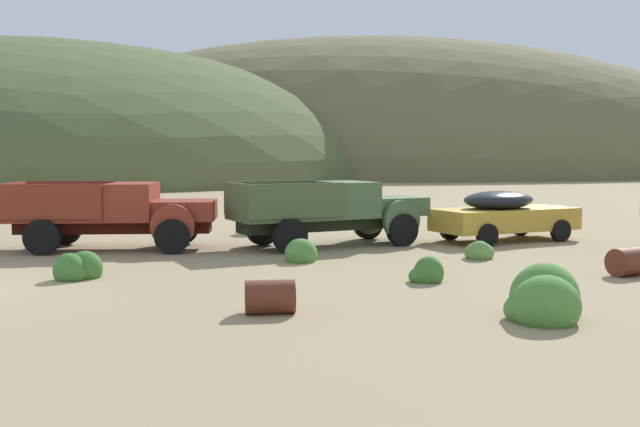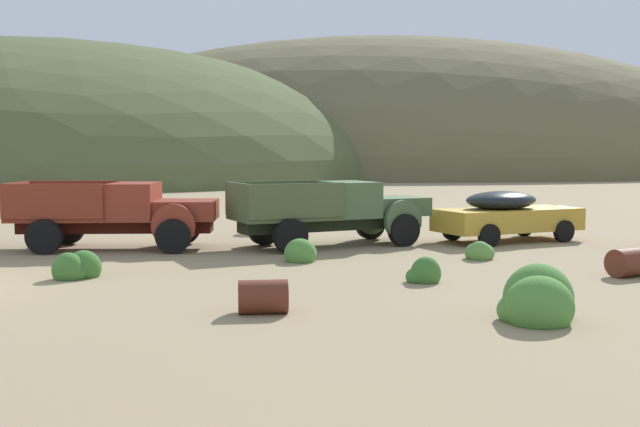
{
  "view_description": "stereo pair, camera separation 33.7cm",
  "coord_description": "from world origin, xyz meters",
  "px_view_note": "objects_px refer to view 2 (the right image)",
  "views": [
    {
      "loc": [
        6.56,
        -14.92,
        2.77
      ],
      "look_at": [
        8.79,
        4.22,
        1.15
      ],
      "focal_mm": 41.26,
      "sensor_mm": 36.0,
      "label": 1
    },
    {
      "loc": [
        6.89,
        -14.95,
        2.77
      ],
      "look_at": [
        8.79,
        4.22,
        1.15
      ],
      "focal_mm": 41.26,
      "sensor_mm": 36.0,
      "label": 2
    }
  ],
  "objects_px": {
    "truck_weathered_green": "(344,211)",
    "oil_drum_tipped": "(263,297)",
    "car_faded_yellow": "(512,215)",
    "oil_drum_spare": "(629,263)",
    "truck_rust_red": "(130,214)"
  },
  "relations": [
    {
      "from": "truck_rust_red",
      "to": "oil_drum_spare",
      "type": "relative_size",
      "value": 5.68
    },
    {
      "from": "truck_weathered_green",
      "to": "oil_drum_tipped",
      "type": "xyz_separation_m",
      "value": [
        -2.6,
        -9.1,
        -0.72
      ]
    },
    {
      "from": "truck_rust_red",
      "to": "car_faded_yellow",
      "type": "height_order",
      "value": "truck_rust_red"
    },
    {
      "from": "truck_rust_red",
      "to": "car_faded_yellow",
      "type": "xyz_separation_m",
      "value": [
        11.53,
        0.7,
        -0.2
      ]
    },
    {
      "from": "oil_drum_tipped",
      "to": "oil_drum_spare",
      "type": "height_order",
      "value": "oil_drum_spare"
    },
    {
      "from": "truck_weathered_green",
      "to": "oil_drum_tipped",
      "type": "height_order",
      "value": "truck_weathered_green"
    },
    {
      "from": "truck_weathered_green",
      "to": "car_faded_yellow",
      "type": "bearing_deg",
      "value": -14.79
    },
    {
      "from": "truck_rust_red",
      "to": "oil_drum_spare",
      "type": "height_order",
      "value": "truck_rust_red"
    },
    {
      "from": "car_faded_yellow",
      "to": "oil_drum_spare",
      "type": "relative_size",
      "value": 5.02
    },
    {
      "from": "truck_rust_red",
      "to": "oil_drum_tipped",
      "type": "relative_size",
      "value": 6.76
    },
    {
      "from": "car_faded_yellow",
      "to": "oil_drum_spare",
      "type": "distance_m",
      "value": 6.65
    },
    {
      "from": "oil_drum_tipped",
      "to": "oil_drum_spare",
      "type": "xyz_separation_m",
      "value": [
        8.17,
        2.94,
        0.03
      ]
    },
    {
      "from": "oil_drum_tipped",
      "to": "oil_drum_spare",
      "type": "bearing_deg",
      "value": 19.79
    },
    {
      "from": "truck_rust_red",
      "to": "truck_weathered_green",
      "type": "distance_m",
      "value": 6.22
    },
    {
      "from": "truck_rust_red",
      "to": "car_faded_yellow",
      "type": "relative_size",
      "value": 1.13
    }
  ]
}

